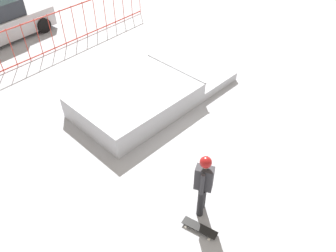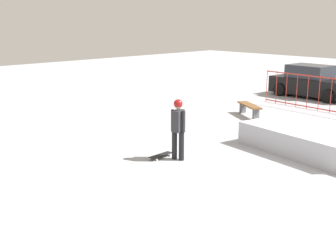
% 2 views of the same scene
% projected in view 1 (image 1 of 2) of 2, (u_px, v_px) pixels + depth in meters
% --- Properties ---
extents(ground_plane, '(60.00, 60.00, 0.00)m').
position_uv_depth(ground_plane, '(150.00, 106.00, 10.47)').
color(ground_plane, '#A8AAB2').
extents(skate_ramp, '(5.75, 3.45, 0.74)m').
position_uv_depth(skate_ramp, '(147.00, 95.00, 10.42)').
color(skate_ramp, '#B0B3BB').
rests_on(skate_ramp, ground).
extents(skater, '(0.42, 0.43, 1.73)m').
position_uv_depth(skater, '(204.00, 182.00, 6.85)').
color(skater, black).
rests_on(skater, ground).
extents(skateboard, '(0.29, 0.81, 0.09)m').
position_uv_depth(skateboard, '(200.00, 228.00, 7.07)').
color(skateboard, black).
rests_on(skateboard, ground).
extents(perimeter_fence, '(11.75, 1.11, 1.50)m').
position_uv_depth(perimeter_fence, '(32.00, 40.00, 12.34)').
color(perimeter_fence, '#B22D23').
rests_on(perimeter_fence, ground).
extents(parked_car_silver, '(4.18, 2.09, 1.60)m').
position_uv_depth(parked_car_silver, '(1.00, 22.00, 13.69)').
color(parked_car_silver, '#B7B7BC').
rests_on(parked_car_silver, ground).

